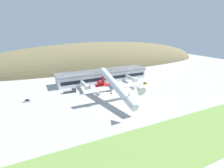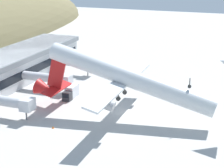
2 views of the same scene
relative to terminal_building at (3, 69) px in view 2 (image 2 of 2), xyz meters
The scene contains 10 objects.
ground_plane 44.09m from the terminal_building, 100.99° to the right, with size 409.49×409.49×0.00m, color #B7B5AF.
terminal_building is the anchor object (origin of this frame).
jetway_0 26.05m from the terminal_building, 142.03° to the right, with size 3.38×16.06×5.43m.
jetway_1 15.95m from the terminal_building, 89.12° to the right, with size 3.38×15.86×5.43m.
jetway_2 24.11m from the terminal_building, 39.95° to the right, with size 3.38×15.01×5.43m.
cargo_airplane 44.60m from the terminal_building, 103.31° to the right, with size 38.70×52.17×16.87m.
service_car_0 16.99m from the terminal_building, 92.71° to the right, with size 4.17×2.01×1.58m.
service_car_2 35.06m from the terminal_building, 42.16° to the right, with size 3.85×2.06×1.63m.
box_truck 24.94m from the terminal_building, 96.63° to the right, with size 6.70×2.36×3.36m.
traffic_cone_0 37.75m from the terminal_building, 127.37° to the right, with size 0.52×0.52×0.58m.
Camera 2 is at (-83.58, -27.37, 36.89)m, focal length 60.00 mm.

